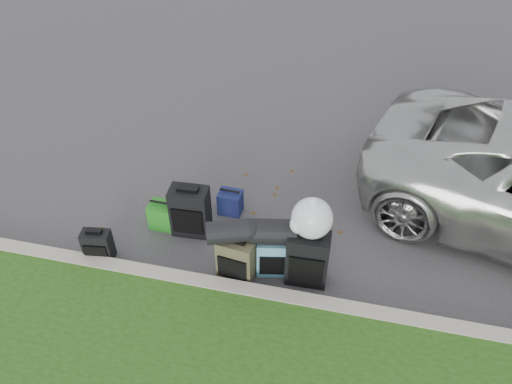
% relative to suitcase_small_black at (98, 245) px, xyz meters
% --- Properties ---
extents(ground, '(120.00, 120.00, 0.00)m').
position_rel_suitcase_small_black_xyz_m(ground, '(1.84, 0.82, -0.21)').
color(ground, '#383535').
rests_on(ground, ground).
extents(curb, '(120.00, 0.18, 0.15)m').
position_rel_suitcase_small_black_xyz_m(curb, '(1.84, -0.18, -0.14)').
color(curb, '#9E937F').
rests_on(curb, ground).
extents(suitcase_small_black, '(0.37, 0.23, 0.43)m').
position_rel_suitcase_small_black_xyz_m(suitcase_small_black, '(0.00, 0.00, 0.00)').
color(suitcase_small_black, black).
rests_on(suitcase_small_black, ground).
extents(suitcase_large_black_left, '(0.50, 0.32, 0.69)m').
position_rel_suitcase_small_black_xyz_m(suitcase_large_black_left, '(0.96, 0.70, 0.13)').
color(suitcase_large_black_left, black).
rests_on(suitcase_large_black_left, ground).
extents(suitcase_olive, '(0.45, 0.32, 0.58)m').
position_rel_suitcase_small_black_xyz_m(suitcase_olive, '(1.72, 0.10, 0.08)').
color(suitcase_olive, '#3A3623').
rests_on(suitcase_olive, ground).
extents(suitcase_teal, '(0.39, 0.28, 0.51)m').
position_rel_suitcase_small_black_xyz_m(suitcase_teal, '(2.11, 0.25, 0.04)').
color(suitcase_teal, teal).
rests_on(suitcase_teal, ground).
extents(suitcase_large_black_right, '(0.49, 0.30, 0.72)m').
position_rel_suitcase_small_black_xyz_m(suitcase_large_black_right, '(2.53, 0.23, 0.14)').
color(suitcase_large_black_right, black).
rests_on(suitcase_large_black_right, ground).
extents(tote_green, '(0.33, 0.26, 0.36)m').
position_rel_suitcase_small_black_xyz_m(tote_green, '(0.56, 0.71, -0.03)').
color(tote_green, '#207C1B').
rests_on(tote_green, ground).
extents(tote_navy, '(0.32, 0.25, 0.33)m').
position_rel_suitcase_small_black_xyz_m(tote_navy, '(1.35, 1.17, -0.05)').
color(tote_navy, '#151C4C').
rests_on(tote_navy, ground).
extents(duffel_left, '(0.54, 0.41, 0.26)m').
position_rel_suitcase_small_black_xyz_m(duffel_left, '(1.63, 0.10, 0.50)').
color(duffel_left, black).
rests_on(duffel_left, suitcase_olive).
extents(duffel_right, '(0.58, 0.39, 0.30)m').
position_rel_suitcase_small_black_xyz_m(duffel_right, '(2.11, 0.26, 0.45)').
color(duffel_right, black).
rests_on(duffel_right, suitcase_teal).
extents(trash_bag, '(0.46, 0.46, 0.46)m').
position_rel_suitcase_small_black_xyz_m(trash_bag, '(2.53, 0.28, 0.73)').
color(trash_bag, white).
rests_on(trash_bag, suitcase_large_black_right).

